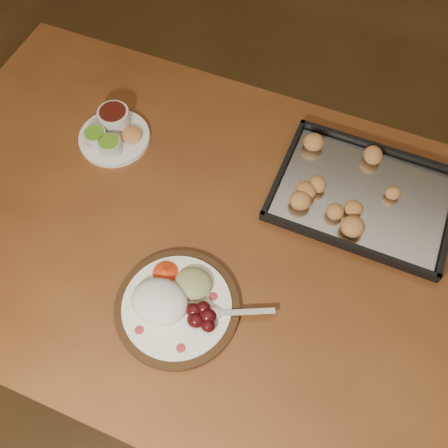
% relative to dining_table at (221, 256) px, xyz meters
% --- Properties ---
extents(ground, '(4.00, 4.00, 0.00)m').
position_rel_dining_table_xyz_m(ground, '(0.14, 0.26, -0.65)').
color(ground, brown).
rests_on(ground, ground).
extents(dining_table, '(1.53, 0.95, 0.75)m').
position_rel_dining_table_xyz_m(dining_table, '(0.00, 0.00, 0.00)').
color(dining_table, brown).
rests_on(dining_table, ground).
extents(dinner_plate, '(0.32, 0.25, 0.06)m').
position_rel_dining_table_xyz_m(dinner_plate, '(-0.03, -0.18, 0.12)').
color(dinner_plate, '#311D0D').
rests_on(dinner_plate, dining_table).
extents(condiment_saucer, '(0.17, 0.17, 0.06)m').
position_rel_dining_table_xyz_m(condiment_saucer, '(-0.34, 0.17, 0.12)').
color(condiment_saucer, white).
rests_on(condiment_saucer, dining_table).
extents(baking_tray, '(0.41, 0.31, 0.04)m').
position_rel_dining_table_xyz_m(baking_tray, '(0.27, 0.21, 0.11)').
color(baking_tray, black).
rests_on(baking_tray, dining_table).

